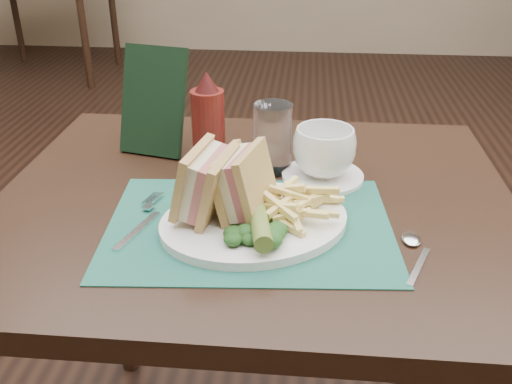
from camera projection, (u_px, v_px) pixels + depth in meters
floor at (270, 330)px, 1.79m from camera, size 7.00×7.00×0.00m
wall_back at (298, 52)px, 4.87m from camera, size 6.00×0.00×6.00m
table_main at (255, 355)px, 1.17m from camera, size 0.90×0.75×0.75m
table_bg_left at (47, 22)px, 4.12m from camera, size 0.90×0.75×0.75m
placemat at (249, 226)px, 0.90m from camera, size 0.47×0.35×0.00m
plate at (254, 222)px, 0.90m from camera, size 0.37×0.34×0.01m
sandwich_half_a at (192, 180)px, 0.88m from camera, size 0.10×0.13×0.12m
sandwich_half_b at (231, 180)px, 0.89m from camera, size 0.11×0.13×0.11m
kale_garnish at (256, 232)px, 0.83m from camera, size 0.11×0.08×0.03m
pickle_spear at (260, 224)px, 0.84m from camera, size 0.05×0.12×0.03m
fries_pile at (298, 199)px, 0.90m from camera, size 0.18×0.20×0.05m
fork at (142, 218)px, 0.91m from camera, size 0.08×0.17×0.01m
spoon at (416, 255)px, 0.83m from camera, size 0.09×0.15×0.01m
saucer at (323, 176)px, 1.05m from camera, size 0.18×0.18×0.01m
coffee_cup at (324, 152)px, 1.03m from camera, size 0.16×0.16×0.09m
drinking_glass at (273, 138)px, 1.06m from camera, size 0.09×0.09×0.13m
ketchup_bottle at (208, 120)px, 1.06m from camera, size 0.07×0.07×0.19m
check_presenter at (153, 101)px, 1.12m from camera, size 0.14×0.11×0.21m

